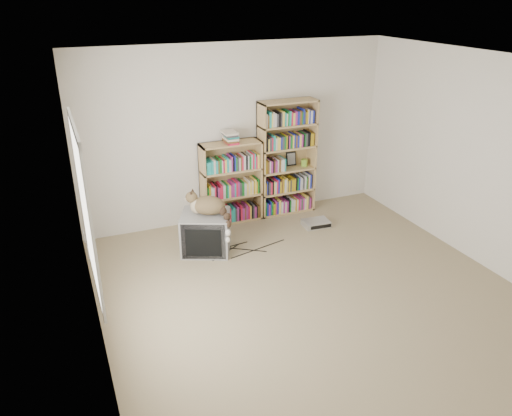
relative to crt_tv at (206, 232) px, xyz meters
name	(u,v)px	position (x,y,z in m)	size (l,w,h in m)	color
floor	(319,302)	(0.78, -1.61, -0.26)	(4.50, 5.00, 0.01)	tan
wall_back	(237,134)	(0.78, 0.89, 0.99)	(4.50, 0.02, 2.50)	silver
wall_left	(89,236)	(-1.47, -1.61, 0.99)	(0.02, 5.00, 2.50)	silver
wall_right	(497,167)	(3.03, -1.61, 0.99)	(0.02, 5.00, 2.50)	silver
ceiling	(334,66)	(0.78, -1.61, 2.24)	(4.50, 5.00, 0.02)	white
window	(86,210)	(-1.46, -1.41, 1.14)	(0.02, 1.22, 1.52)	white
crt_tv	(206,232)	(0.00, 0.00, 0.00)	(0.77, 0.74, 0.52)	gray
cat	(211,209)	(0.06, -0.08, 0.35)	(0.55, 0.68, 0.52)	#342715
bookcase_tall	(286,160)	(1.50, 0.75, 0.55)	(0.85, 0.30, 1.70)	#A68B53
bookcase_short	(231,186)	(0.62, 0.75, 0.28)	(0.86, 0.30, 1.18)	#A68B53
book_stack	(231,137)	(0.62, 0.71, 1.01)	(0.20, 0.26, 0.17)	#DB1D43
green_mug	(304,162)	(1.78, 0.73, 0.49)	(0.10, 0.10, 0.11)	#81B433
framed_print	(291,159)	(1.61, 0.83, 0.54)	(0.16, 0.01, 0.21)	black
dvd_player	(316,223)	(1.67, 0.09, -0.22)	(0.37, 0.26, 0.08)	silver
wall_outlet	(84,237)	(-1.46, 0.34, 0.06)	(0.01, 0.08, 0.13)	silver
floor_cables	(243,246)	(0.48, -0.08, -0.25)	(1.20, 0.70, 0.01)	black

